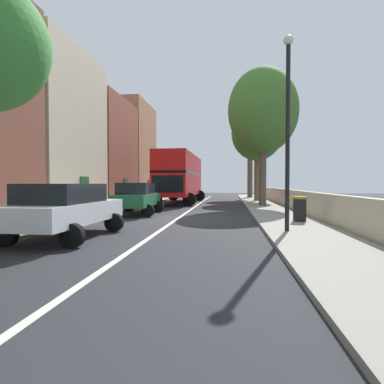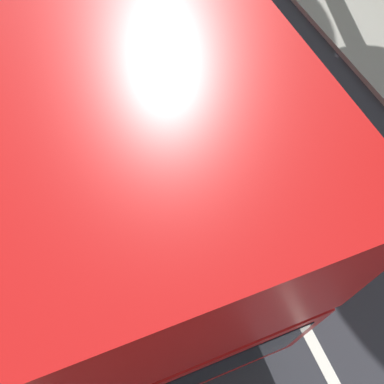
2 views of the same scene
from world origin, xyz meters
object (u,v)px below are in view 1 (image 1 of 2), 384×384
object	(u,v)px
street_tree_right_1	(257,133)
street_tree_right_3	(250,130)
lamppost_right	(288,117)
parked_car_white_left_1	(66,207)
double_decker_bus	(180,175)
litter_bin_right	(300,209)
parked_car_green_left_2	(137,197)
street_tree_right_5	(263,111)

from	to	relation	value
street_tree_right_1	street_tree_right_3	world-z (taller)	street_tree_right_3
street_tree_right_1	lamppost_right	size ratio (longest dim) A/B	1.36
parked_car_white_left_1	street_tree_right_3	world-z (taller)	street_tree_right_3
double_decker_bus	litter_bin_right	bearing A→B (deg)	-62.40
parked_car_white_left_1	parked_car_green_left_2	size ratio (longest dim) A/B	1.01
street_tree_right_1	street_tree_right_3	bearing A→B (deg)	91.64
double_decker_bus	street_tree_right_1	size ratio (longest dim) A/B	1.26
litter_bin_right	street_tree_right_1	bearing A→B (deg)	91.38
double_decker_bus	parked_car_white_left_1	world-z (taller)	double_decker_bus
parked_car_white_left_1	street_tree_right_5	bearing A→B (deg)	62.18
street_tree_right_3	street_tree_right_5	xyz separation A→B (m)	(0.03, -13.23, -0.86)
street_tree_right_3	litter_bin_right	size ratio (longest dim) A/B	9.30
litter_bin_right	street_tree_right_5	bearing A→B (deg)	93.29
double_decker_bus	street_tree_right_3	size ratio (longest dim) A/B	1.15
double_decker_bus	lamppost_right	xyz separation A→B (m)	(6.00, -16.22, 1.45)
lamppost_right	litter_bin_right	xyz separation A→B (m)	(1.00, 2.83, -3.18)
parked_car_green_left_2	double_decker_bus	bearing A→B (deg)	85.51
parked_car_green_left_2	street_tree_right_1	distance (m)	15.72
parked_car_green_left_2	street_tree_right_3	size ratio (longest dim) A/B	0.48
street_tree_right_1	street_tree_right_5	bearing A→B (deg)	-91.34
parked_car_white_left_1	litter_bin_right	size ratio (longest dim) A/B	4.55
lamppost_right	litter_bin_right	distance (m)	4.37
street_tree_right_3	street_tree_right_1	bearing A→B (deg)	-88.36
parked_car_green_left_2	lamppost_right	bearing A→B (deg)	-41.72
double_decker_bus	parked_car_white_left_1	xyz separation A→B (m)	(-0.80, -17.72, -1.41)
parked_car_white_left_1	street_tree_right_5	distance (m)	16.60
parked_car_green_left_2	litter_bin_right	bearing A→B (deg)	-22.53
litter_bin_right	double_decker_bus	bearing A→B (deg)	117.60
lamppost_right	street_tree_right_5	bearing A→B (deg)	87.86
street_tree_right_1	street_tree_right_3	distance (m)	6.75
parked_car_white_left_1	parked_car_green_left_2	xyz separation A→B (m)	(0.00, 7.56, 0.01)
parked_car_white_left_1	street_tree_right_3	bearing A→B (deg)	75.01
double_decker_bus	litter_bin_right	distance (m)	15.21
lamppost_right	street_tree_right_3	bearing A→B (deg)	89.04
parked_car_green_left_2	street_tree_right_3	xyz separation A→B (m)	(7.22, 19.43, 6.64)
parked_car_green_left_2	lamppost_right	size ratio (longest dim) A/B	0.72
street_tree_right_1	street_tree_right_5	world-z (taller)	street_tree_right_5
double_decker_bus	parked_car_white_left_1	distance (m)	17.79
street_tree_right_5	lamppost_right	bearing A→B (deg)	-92.14
double_decker_bus	parked_car_green_left_2	size ratio (longest dim) A/B	2.38
parked_car_white_left_1	lamppost_right	size ratio (longest dim) A/B	0.73
street_tree_right_5	litter_bin_right	distance (m)	11.25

